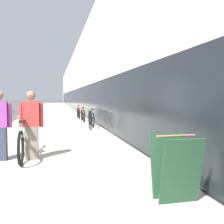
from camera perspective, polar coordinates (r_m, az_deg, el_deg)
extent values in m
cube|color=#BCB5A5|center=(24.60, -13.15, -0.07)|extent=(4.43, 70.00, 0.16)
cube|color=silver|center=(33.38, -0.52, 6.49)|extent=(10.00, 70.00, 6.63)
cube|color=#1E2328|center=(32.63, -9.07, 2.89)|extent=(0.10, 63.00, 2.20)
torus|color=black|center=(7.03, -18.49, -5.24)|extent=(0.06, 0.72, 0.72)
torus|color=black|center=(5.46, -20.14, -7.77)|extent=(0.06, 0.72, 0.72)
cylinder|color=#7AD1C6|center=(6.21, -19.25, -4.35)|extent=(0.04, 1.37, 0.04)
cylinder|color=#7AD1C6|center=(5.91, -19.57, -5.76)|extent=(0.04, 0.82, 0.33)
cylinder|color=#7AD1C6|center=(5.68, -19.85, -3.55)|extent=(0.03, 0.03, 0.30)
cube|color=black|center=(5.67, -19.88, -2.05)|extent=(0.11, 0.22, 0.05)
cylinder|color=#7AD1C6|center=(6.86, -18.66, -2.28)|extent=(0.03, 0.03, 0.32)
cylinder|color=silver|center=(6.85, -18.68, -0.97)|extent=(0.52, 0.03, 0.03)
cube|color=#756B5B|center=(5.94, -17.85, -6.73)|extent=(0.28, 0.21, 0.74)
cube|color=#B23333|center=(5.86, -17.97, -0.41)|extent=(0.35, 0.21, 0.57)
cylinder|color=#B23333|center=(5.89, -20.08, -0.72)|extent=(0.09, 0.09, 0.54)
cylinder|color=#B23333|center=(5.85, -15.84, -0.67)|extent=(0.09, 0.09, 0.54)
sphere|color=#936B51|center=(5.85, -18.05, 3.66)|extent=(0.20, 0.20, 0.20)
cube|color=#33384C|center=(6.09, -24.24, -6.62)|extent=(0.28, 0.20, 0.74)
cylinder|color=#933D93|center=(5.98, -22.34, -0.73)|extent=(0.09, 0.09, 0.54)
cylinder|color=black|center=(10.40, -4.83, -2.03)|extent=(0.05, 0.05, 0.82)
cylinder|color=black|center=(10.95, -5.24, -1.76)|extent=(0.05, 0.05, 0.82)
cylinder|color=black|center=(10.64, -5.05, 0.31)|extent=(0.05, 0.55, 0.05)
torus|color=black|center=(12.55, -5.13, -1.37)|extent=(0.06, 0.70, 0.70)
torus|color=black|center=(11.47, -4.39, -1.83)|extent=(0.06, 0.70, 0.70)
cylinder|color=#7AD1C6|center=(12.00, -4.78, -0.59)|extent=(0.04, 0.93, 0.04)
cylinder|color=#7AD1C6|center=(11.79, -4.63, -1.14)|extent=(0.04, 0.57, 0.32)
cylinder|color=#7AD1C6|center=(11.64, -4.54, 0.00)|extent=(0.03, 0.03, 0.29)
cube|color=black|center=(11.63, -4.54, 0.71)|extent=(0.11, 0.22, 0.05)
cylinder|color=#7AD1C6|center=(12.44, -5.09, 0.26)|extent=(0.03, 0.03, 0.30)
cylinder|color=silver|center=(12.43, -5.09, 0.96)|extent=(0.52, 0.03, 0.03)
torus|color=black|center=(14.77, -6.90, -0.69)|extent=(0.06, 0.68, 0.68)
torus|color=black|center=(13.69, -6.42, -1.02)|extent=(0.06, 0.68, 0.68)
cylinder|color=red|center=(14.22, -6.67, -0.02)|extent=(0.04, 0.93, 0.04)
cylinder|color=red|center=(14.01, -6.57, -0.47)|extent=(0.04, 0.56, 0.31)
cylinder|color=red|center=(13.86, -6.52, 0.47)|extent=(0.03, 0.03, 0.28)
cube|color=black|center=(13.85, -6.52, 1.05)|extent=(0.11, 0.22, 0.05)
cylinder|color=red|center=(14.67, -6.87, 0.66)|extent=(0.03, 0.03, 0.30)
cylinder|color=silver|center=(14.66, -6.88, 1.24)|extent=(0.52, 0.03, 0.03)
torus|color=black|center=(16.87, -7.86, -0.15)|extent=(0.06, 0.70, 0.70)
torus|color=black|center=(15.77, -7.50, -0.40)|extent=(0.06, 0.70, 0.70)
cylinder|color=red|center=(16.30, -7.69, 0.47)|extent=(0.04, 0.94, 0.04)
cylinder|color=red|center=(16.09, -7.62, 0.08)|extent=(0.04, 0.57, 0.32)
cylinder|color=red|center=(15.94, -7.58, 0.92)|extent=(0.03, 0.03, 0.29)
cube|color=black|center=(15.94, -7.58, 1.44)|extent=(0.11, 0.22, 0.05)
cylinder|color=red|center=(16.76, -7.84, 1.07)|extent=(0.03, 0.03, 0.30)
cylinder|color=silver|center=(16.75, -7.84, 1.59)|extent=(0.52, 0.03, 0.03)
cube|color=#23472D|center=(3.42, 15.70, -13.05)|extent=(0.56, 0.20, 0.89)
cube|color=#23472D|center=(3.73, 13.00, -11.62)|extent=(0.56, 0.20, 0.89)
cylinder|color=#93704C|center=(3.48, 14.40, -5.29)|extent=(0.56, 0.03, 0.03)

